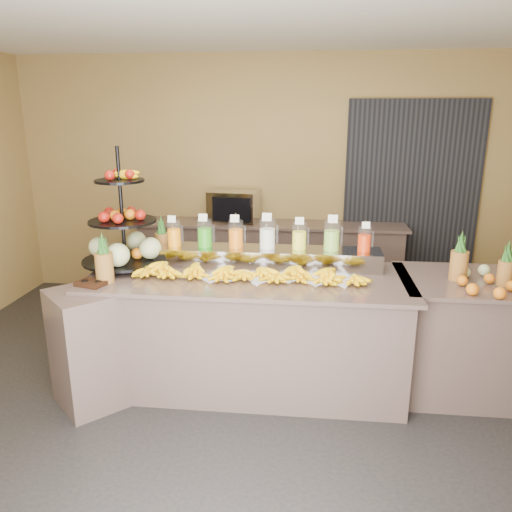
% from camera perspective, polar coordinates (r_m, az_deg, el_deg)
% --- Properties ---
extents(ground, '(6.00, 6.00, 0.00)m').
position_cam_1_polar(ground, '(4.02, -1.32, -16.35)').
color(ground, black).
rests_on(ground, ground).
extents(room_envelope, '(6.04, 5.02, 2.82)m').
position_cam_1_polar(room_envelope, '(4.16, 2.58, 12.24)').
color(room_envelope, olive).
rests_on(room_envelope, ground).
extents(buffet_counter, '(2.75, 1.25, 0.93)m').
position_cam_1_polar(buffet_counter, '(4.03, -2.51, -8.67)').
color(buffet_counter, '#886B63').
rests_on(buffet_counter, ground).
extents(right_counter, '(1.08, 0.88, 0.93)m').
position_cam_1_polar(right_counter, '(4.30, 22.73, -8.32)').
color(right_counter, '#886B63').
rests_on(right_counter, ground).
extents(back_ledge, '(3.10, 0.55, 0.93)m').
position_cam_1_polar(back_ledge, '(5.88, 1.54, -0.60)').
color(back_ledge, '#886B63').
rests_on(back_ledge, ground).
extents(pitcher_tray, '(1.85, 0.30, 0.15)m').
position_cam_1_polar(pitcher_tray, '(4.12, 1.29, -0.12)').
color(pitcher_tray, gray).
rests_on(pitcher_tray, buffet_counter).
extents(juice_pitcher_orange_a, '(0.11, 0.12, 0.28)m').
position_cam_1_polar(juice_pitcher_orange_a, '(4.21, -9.34, 2.41)').
color(juice_pitcher_orange_a, silver).
rests_on(juice_pitcher_orange_a, pitcher_tray).
extents(juice_pitcher_green, '(0.12, 0.13, 0.30)m').
position_cam_1_polar(juice_pitcher_green, '(4.15, -5.87, 2.43)').
color(juice_pitcher_green, silver).
rests_on(juice_pitcher_green, pitcher_tray).
extents(juice_pitcher_orange_b, '(0.12, 0.13, 0.30)m').
position_cam_1_polar(juice_pitcher_orange_b, '(4.10, -2.32, 2.34)').
color(juice_pitcher_orange_b, silver).
rests_on(juice_pitcher_orange_b, pitcher_tray).
extents(juice_pitcher_milk, '(0.13, 0.14, 0.32)m').
position_cam_1_polar(juice_pitcher_milk, '(4.07, 1.31, 2.34)').
color(juice_pitcher_milk, silver).
rests_on(juice_pitcher_milk, pitcher_tray).
extents(juice_pitcher_lemon, '(0.12, 0.12, 0.29)m').
position_cam_1_polar(juice_pitcher_lemon, '(4.06, 4.97, 2.10)').
color(juice_pitcher_lemon, silver).
rests_on(juice_pitcher_lemon, pitcher_tray).
extents(juice_pitcher_lime, '(0.13, 0.13, 0.31)m').
position_cam_1_polar(juice_pitcher_lime, '(4.06, 8.64, 2.11)').
color(juice_pitcher_lime, silver).
rests_on(juice_pitcher_lime, pitcher_tray).
extents(juice_pitcher_orange_c, '(0.11, 0.11, 0.26)m').
position_cam_1_polar(juice_pitcher_orange_c, '(4.08, 12.28, 1.74)').
color(juice_pitcher_orange_c, silver).
rests_on(juice_pitcher_orange_c, pitcher_tray).
extents(banana_heap, '(1.81, 0.16, 0.15)m').
position_cam_1_polar(banana_heap, '(3.80, -0.95, -1.66)').
color(banana_heap, '#EDA90B').
rests_on(banana_heap, buffet_counter).
extents(fruit_stand, '(0.78, 0.78, 0.98)m').
position_cam_1_polar(fruit_stand, '(4.19, -14.25, 2.09)').
color(fruit_stand, black).
rests_on(fruit_stand, buffet_counter).
extents(condiment_caddy, '(0.24, 0.21, 0.03)m').
position_cam_1_polar(condiment_caddy, '(3.87, -18.28, -2.95)').
color(condiment_caddy, black).
rests_on(condiment_caddy, buffet_counter).
extents(pineapple_left_a, '(0.13, 0.13, 0.39)m').
position_cam_1_polar(pineapple_left_a, '(3.87, -16.97, -0.87)').
color(pineapple_left_a, brown).
rests_on(pineapple_left_a, buffet_counter).
extents(pineapple_left_b, '(0.12, 0.12, 0.38)m').
position_cam_1_polar(pineapple_left_b, '(4.39, -10.68, 1.51)').
color(pineapple_left_b, brown).
rests_on(pineapple_left_b, buffet_counter).
extents(right_fruit_pile, '(0.42, 0.40, 0.22)m').
position_cam_1_polar(right_fruit_pile, '(3.99, 24.45, -2.20)').
color(right_fruit_pile, brown).
rests_on(right_fruit_pile, right_counter).
extents(oven_warmer, '(0.59, 0.45, 0.36)m').
position_cam_1_polar(oven_warmer, '(5.77, -2.53, 5.67)').
color(oven_warmer, gray).
rests_on(oven_warmer, back_ledge).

